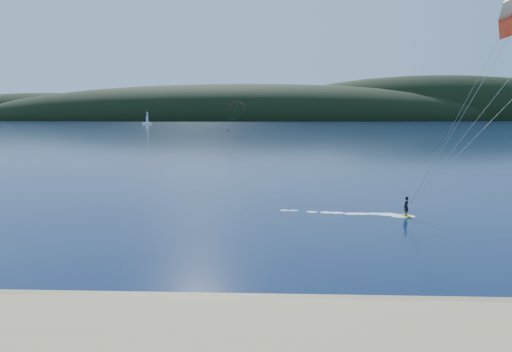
# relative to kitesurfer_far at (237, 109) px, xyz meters

# --- Properties ---
(wet_sand) EXTENTS (220.00, 2.50, 0.10)m
(wet_sand) POSITION_rel_kitesurfer_far_xyz_m (13.91, -190.50, -10.66)
(wet_sand) COLOR #947B56
(wet_sand) RESTS_ON ground
(headland) EXTENTS (1200.00, 310.00, 140.00)m
(headland) POSITION_rel_kitesurfer_far_xyz_m (14.54, 550.29, -10.71)
(headland) COLOR black
(headland) RESTS_ON ground
(kitesurfer_far) EXTENTS (8.59, 7.64, 12.88)m
(kitesurfer_far) POSITION_rel_kitesurfer_far_xyz_m (0.00, 0.00, 0.00)
(kitesurfer_far) COLOR #ABC317
(kitesurfer_far) RESTS_ON ground
(sailboat) EXTENTS (8.87, 5.57, 12.40)m
(sailboat) POSITION_rel_kitesurfer_far_xyz_m (-97.56, 210.87, -9.79)
(sailboat) COLOR white
(sailboat) RESTS_ON ground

